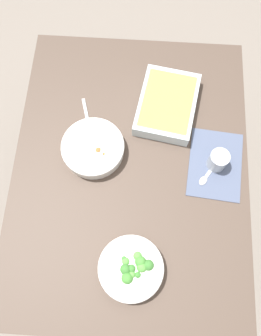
{
  "coord_description": "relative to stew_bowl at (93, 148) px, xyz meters",
  "views": [
    {
      "loc": [
        0.43,
        0.03,
        1.97
      ],
      "look_at": [
        0.0,
        0.0,
        0.74
      ],
      "focal_mm": 36.38,
      "sensor_mm": 36.0,
      "label": 1
    }
  ],
  "objects": [
    {
      "name": "dining_table",
      "position": [
        0.06,
        0.15,
        -0.12
      ],
      "size": [
        1.2,
        0.9,
        0.74
      ],
      "color": "#4C3D33",
      "rests_on": "ground_plane"
    },
    {
      "name": "placemat",
      "position": [
        0.02,
        0.47,
        -0.03
      ],
      "size": [
        0.3,
        0.22,
        0.0
      ],
      "primitive_type": "cube",
      "rotation": [
        0.0,
        0.0,
        -0.09
      ],
      "color": "#4C5670",
      "rests_on": "dining_table"
    },
    {
      "name": "broccoli_bowl",
      "position": [
        0.43,
        0.17,
        -0.0
      ],
      "size": [
        0.22,
        0.22,
        0.07
      ],
      "color": "silver",
      "rests_on": "dining_table"
    },
    {
      "name": "spoon_by_stew",
      "position": [
        -0.12,
        -0.04,
        -0.03
      ],
      "size": [
        0.17,
        0.07,
        0.01
      ],
      "color": "silver",
      "rests_on": "dining_table"
    },
    {
      "name": "ground_plane",
      "position": [
        0.06,
        0.15,
        -0.77
      ],
      "size": [
        6.0,
        6.0,
        0.0
      ],
      "primitive_type": "plane",
      "color": "slate"
    },
    {
      "name": "spoon_spare",
      "position": [
        0.06,
        0.45,
        -0.03
      ],
      "size": [
        0.16,
        0.11,
        0.01
      ],
      "color": "silver",
      "rests_on": "dining_table"
    },
    {
      "name": "baking_dish",
      "position": [
        -0.21,
        0.28,
        0.0
      ],
      "size": [
        0.33,
        0.27,
        0.06
      ],
      "color": "silver",
      "rests_on": "dining_table"
    },
    {
      "name": "drink_cup",
      "position": [
        0.02,
        0.47,
        0.01
      ],
      "size": [
        0.07,
        0.07,
        0.08
      ],
      "color": "#B2BCC6",
      "rests_on": "dining_table"
    },
    {
      "name": "stew_bowl",
      "position": [
        0.0,
        0.0,
        0.0
      ],
      "size": [
        0.24,
        0.24,
        0.06
      ],
      "color": "silver",
      "rests_on": "dining_table"
    },
    {
      "name": "spoon_by_broccoli",
      "position": [
        0.39,
        0.16,
        -0.03
      ],
      "size": [
        0.18,
        0.06,
        0.01
      ],
      "color": "silver",
      "rests_on": "dining_table"
    }
  ]
}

